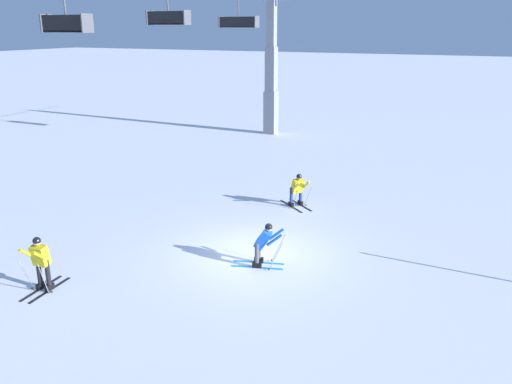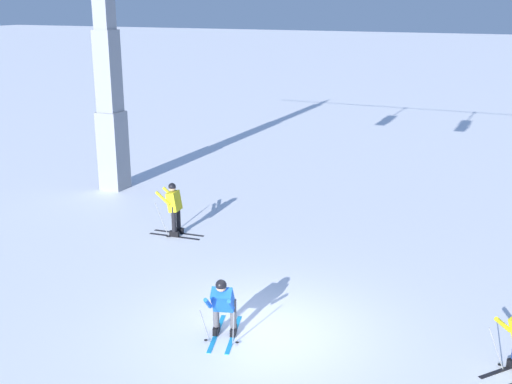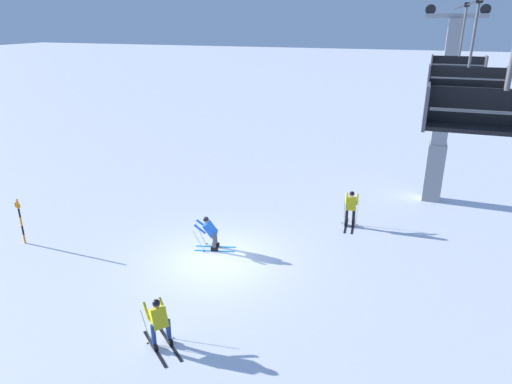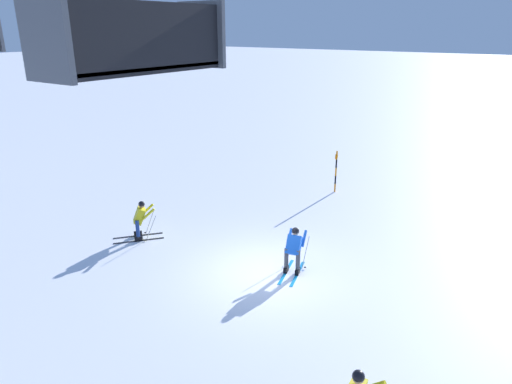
# 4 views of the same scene
# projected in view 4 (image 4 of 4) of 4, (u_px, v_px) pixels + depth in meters

# --- Properties ---
(ground_plane) EXTENTS (260.00, 260.00, 0.00)m
(ground_plane) POSITION_uv_depth(u_px,v_px,m) (265.00, 272.00, 14.16)
(ground_plane) COLOR white
(skier_carving_main) EXTENTS (0.98, 1.68, 1.50)m
(skier_carving_main) POSITION_uv_depth(u_px,v_px,m) (294.00, 248.00, 13.99)
(skier_carving_main) COLOR #198CCC
(skier_carving_main) RESTS_ON ground_plane
(chairlift_seat_nearest) EXTENTS (0.61, 1.76, 2.29)m
(chairlift_seat_nearest) POSITION_uv_depth(u_px,v_px,m) (141.00, 33.00, 3.93)
(chairlift_seat_nearest) COLOR black
(trail_marker_pole) EXTENTS (0.07, 0.28, 1.91)m
(trail_marker_pole) POSITION_uv_depth(u_px,v_px,m) (336.00, 170.00, 20.66)
(trail_marker_pole) COLOR orange
(trail_marker_pole) RESTS_ON ground_plane
(skier_distant_downhill) EXTENTS (1.50, 1.67, 1.48)m
(skier_distant_downhill) POSITION_uv_depth(u_px,v_px,m) (140.00, 218.00, 16.17)
(skier_distant_downhill) COLOR black
(skier_distant_downhill) RESTS_ON ground_plane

